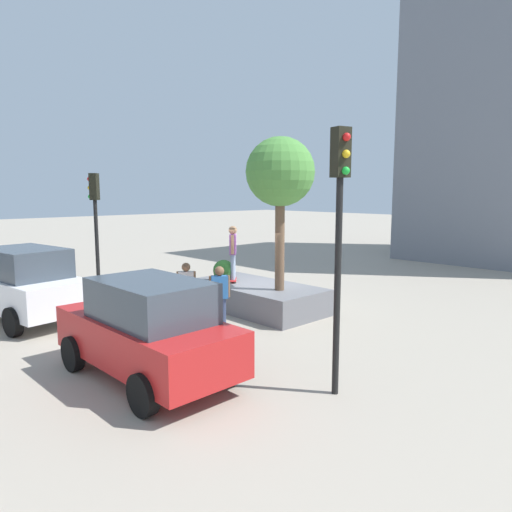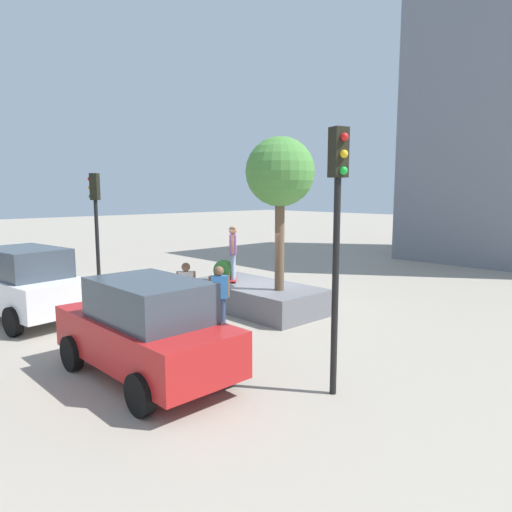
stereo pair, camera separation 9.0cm
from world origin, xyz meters
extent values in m
plane|color=#9E9384|center=(0.00, 0.00, 0.00)|extent=(120.00, 120.00, 0.00)
cube|color=slate|center=(-0.02, 0.21, 0.40)|extent=(4.39, 2.22, 0.80)
cylinder|color=brown|center=(-1.12, 0.29, 2.26)|extent=(0.28, 0.28, 2.91)
sphere|color=#4C8C3D|center=(-1.12, 0.29, 4.26)|extent=(2.00, 2.00, 2.00)
sphere|color=#2D6628|center=(1.13, 0.57, 1.15)|extent=(0.69, 0.69, 0.69)
cube|color=#A51E1E|center=(0.84, 0.42, 0.87)|extent=(0.74, 0.69, 0.02)
sphere|color=beige|center=(1.08, 0.31, 0.83)|extent=(0.06, 0.06, 0.06)
sphere|color=beige|center=(0.97, 0.19, 0.83)|extent=(0.06, 0.06, 0.06)
sphere|color=beige|center=(0.70, 0.65, 0.83)|extent=(0.06, 0.06, 0.06)
sphere|color=beige|center=(0.59, 0.53, 0.83)|extent=(0.06, 0.06, 0.06)
cylinder|color=#8C9EB7|center=(0.77, 0.49, 1.28)|extent=(0.15, 0.15, 0.82)
cylinder|color=#8C9EB7|center=(0.91, 0.35, 1.28)|extent=(0.15, 0.15, 0.82)
cube|color=#8C4C99|center=(0.84, 0.42, 2.02)|extent=(0.47, 0.46, 0.64)
cylinder|color=#9E7251|center=(0.66, 0.59, 2.03)|extent=(0.10, 0.10, 0.61)
cylinder|color=#9E7251|center=(1.01, 0.25, 2.03)|extent=(0.10, 0.10, 0.61)
sphere|color=#9E7251|center=(0.84, 0.42, 2.47)|extent=(0.27, 0.27, 0.27)
cube|color=#B21E1E|center=(-2.50, 5.57, 0.80)|extent=(4.33, 1.86, 0.86)
cube|color=#38424C|center=(-2.71, 5.57, 1.62)|extent=(2.43, 1.62, 0.78)
cylinder|color=black|center=(-1.13, 6.49, 0.37)|extent=(0.74, 0.22, 0.73)
cylinder|color=black|center=(-1.11, 4.68, 0.37)|extent=(0.74, 0.22, 0.73)
cylinder|color=black|center=(-3.89, 6.46, 0.37)|extent=(0.74, 0.22, 0.73)
cylinder|color=black|center=(-3.87, 4.65, 0.37)|extent=(0.74, 0.22, 0.73)
cube|color=white|center=(3.78, 5.93, 0.84)|extent=(4.75, 2.52, 0.91)
cube|color=#38424C|center=(3.56, 5.90, 1.70)|extent=(2.74, 2.01, 0.81)
cylinder|color=black|center=(5.35, 5.20, 0.38)|extent=(0.79, 0.33, 0.77)
cylinder|color=black|center=(2.22, 6.67, 0.38)|extent=(0.79, 0.33, 0.77)
cylinder|color=black|center=(2.48, 4.79, 0.38)|extent=(0.79, 0.33, 0.77)
cylinder|color=black|center=(4.02, 3.51, 1.71)|extent=(0.12, 0.12, 3.43)
cube|color=black|center=(4.02, 3.51, 3.85)|extent=(0.37, 0.37, 0.85)
sphere|color=red|center=(4.13, 3.61, 4.10)|extent=(0.14, 0.14, 0.14)
sphere|color=gold|center=(4.13, 3.61, 3.82)|extent=(0.14, 0.14, 0.14)
sphere|color=green|center=(4.13, 3.61, 3.54)|extent=(0.14, 0.14, 0.14)
cylinder|color=black|center=(-5.55, 3.45, 1.96)|extent=(0.12, 0.12, 3.93)
cube|color=black|center=(-5.55, 3.45, 4.35)|extent=(0.31, 0.33, 0.85)
sphere|color=red|center=(-5.69, 3.49, 4.60)|extent=(0.14, 0.14, 0.14)
sphere|color=gold|center=(-5.69, 3.49, 4.32)|extent=(0.14, 0.14, 0.14)
sphere|color=green|center=(-5.69, 3.49, 4.04)|extent=(0.14, 0.14, 0.14)
cylinder|color=#8C9EB7|center=(0.69, 2.47, 0.39)|extent=(0.14, 0.14, 0.78)
cylinder|color=#8C9EB7|center=(0.57, 2.33, 0.39)|extent=(0.14, 0.14, 0.78)
cube|color=silver|center=(0.63, 2.40, 1.09)|extent=(0.42, 0.46, 0.61)
cylinder|color=brown|center=(0.78, 2.58, 1.10)|extent=(0.09, 0.09, 0.58)
cylinder|color=brown|center=(0.49, 2.22, 1.10)|extent=(0.09, 0.09, 0.58)
sphere|color=brown|center=(0.63, 2.40, 1.52)|extent=(0.25, 0.25, 0.25)
cylinder|color=navy|center=(-0.70, 2.35, 0.40)|extent=(0.15, 0.15, 0.80)
cylinder|color=navy|center=(-0.81, 2.20, 0.40)|extent=(0.15, 0.15, 0.80)
cube|color=#2D6BB2|center=(-0.76, 2.28, 1.11)|extent=(0.42, 0.48, 0.63)
cylinder|color=brown|center=(-0.62, 2.47, 1.13)|extent=(0.10, 0.10, 0.59)
cylinder|color=brown|center=(-0.89, 2.08, 1.13)|extent=(0.10, 0.10, 0.59)
sphere|color=brown|center=(-0.76, 2.28, 1.56)|extent=(0.26, 0.26, 0.26)
camera|label=1|loc=(-10.45, 10.13, 3.67)|focal=32.67mm
camera|label=2|loc=(-10.51, 10.06, 3.67)|focal=32.67mm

